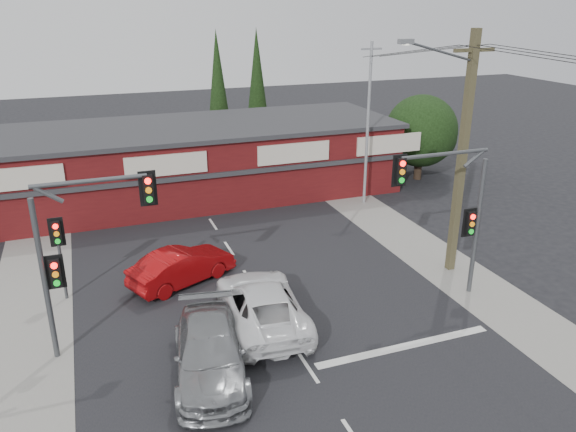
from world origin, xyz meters
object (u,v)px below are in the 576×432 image
object	(u,v)px
silver_suv	(210,353)
red_sedan	(182,266)
white_suv	(262,304)
shop_building	(174,162)
utility_pole	(460,148)

from	to	relation	value
silver_suv	red_sedan	xyz separation A→B (m)	(0.31, 6.44, -0.03)
white_suv	silver_suv	world-z (taller)	white_suv
red_sedan	white_suv	bearing A→B (deg)	-178.49
shop_building	red_sedan	bearing A→B (deg)	-98.43
silver_suv	red_sedan	distance (m)	6.45
red_sedan	utility_pole	size ratio (longest dim) A/B	0.45
silver_suv	shop_building	bearing A→B (deg)	93.60
white_suv	utility_pole	world-z (taller)	utility_pole
white_suv	silver_suv	distance (m)	3.31
white_suv	utility_pole	size ratio (longest dim) A/B	0.58
silver_suv	red_sedan	bearing A→B (deg)	97.22
red_sedan	shop_building	distance (m)	11.43
silver_suv	shop_building	size ratio (longest dim) A/B	0.19
shop_building	utility_pole	xyz separation A→B (m)	(9.36, -14.00, 3.26)
white_suv	red_sedan	bearing A→B (deg)	-58.30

